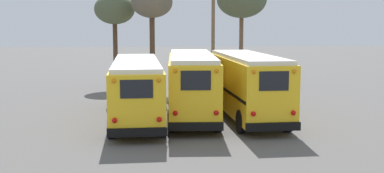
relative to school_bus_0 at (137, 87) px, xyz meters
name	(u,v)px	position (x,y,z in m)	size (l,w,h in m)	color
ground_plane	(193,120)	(2.86, -0.44, -1.68)	(160.00, 160.00, 0.00)	#5B5956
school_bus_0	(137,87)	(0.00, 0.00, 0.00)	(2.90, 10.89, 3.07)	yellow
school_bus_1	(192,83)	(2.86, 0.29, 0.14)	(2.74, 9.67, 3.35)	yellow
school_bus_2	(247,84)	(5.72, -0.03, 0.13)	(2.88, 9.70, 3.33)	yellow
utility_pole	(213,26)	(5.13, 10.14, 3.08)	(1.80, 0.25, 9.12)	brown
bare_tree_0	(152,4)	(0.73, 12.07, 4.70)	(3.11, 3.11, 7.68)	#473323
bare_tree_1	(115,10)	(-2.22, 14.10, 4.29)	(3.19, 3.19, 7.26)	#473323
bare_tree_2	(242,0)	(7.84, 13.76, 5.12)	(3.98, 3.98, 8.35)	brown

